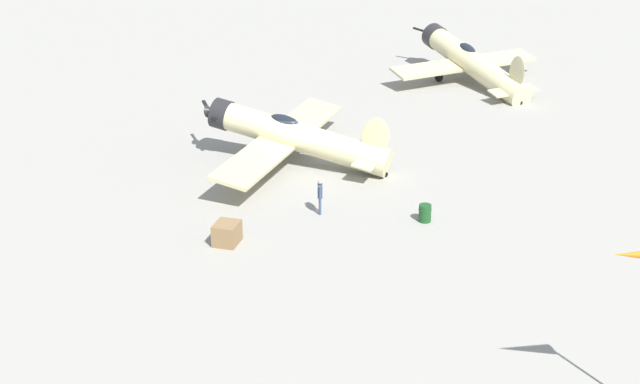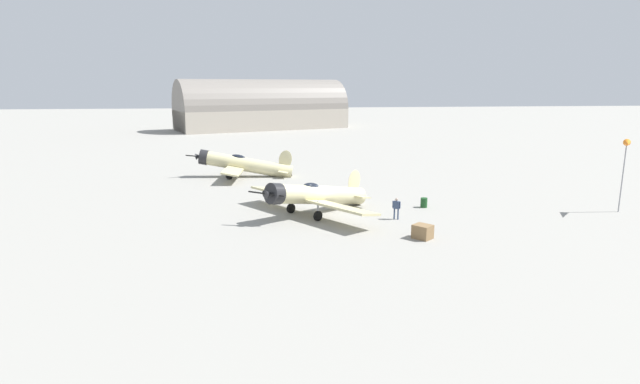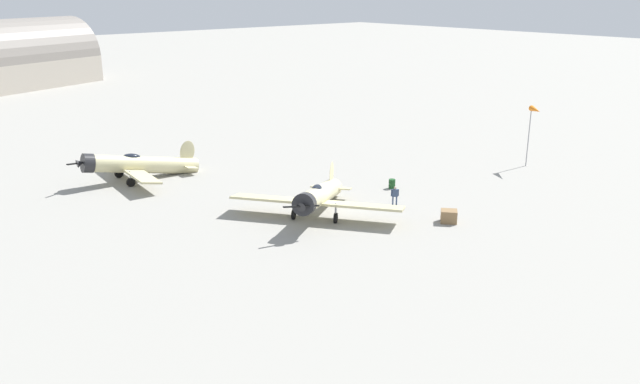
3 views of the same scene
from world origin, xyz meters
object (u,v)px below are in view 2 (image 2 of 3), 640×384
object	(u,v)px
ground_crew_mechanic	(396,206)
fuel_drum	(424,203)
airplane_foreground	(315,195)
airplane_mid_apron	(243,164)
equipment_crate	(423,232)
windsock_mast	(627,147)

from	to	relation	value
ground_crew_mechanic	fuel_drum	size ratio (longest dim) A/B	2.05
airplane_foreground	airplane_mid_apron	distance (m)	19.43
ground_crew_mechanic	equipment_crate	size ratio (longest dim) A/B	1.07
airplane_foreground	fuel_drum	distance (m)	9.82
airplane_foreground	windsock_mast	xyz separation A→B (m)	(24.88, -3.22, 4.00)
equipment_crate	airplane_foreground	bearing A→B (deg)	130.70
airplane_mid_apron	equipment_crate	bearing A→B (deg)	122.69
ground_crew_mechanic	fuel_drum	bearing A→B (deg)	-10.22
ground_crew_mechanic	equipment_crate	xyz separation A→B (m)	(0.39, -5.24, -0.55)
airplane_foreground	ground_crew_mechanic	xyz separation A→B (m)	(6.18, -2.39, -0.56)
airplane_mid_apron	fuel_drum	distance (m)	23.46
airplane_foreground	windsock_mast	world-z (taller)	windsock_mast
fuel_drum	equipment_crate	bearing A→B (deg)	-109.46
equipment_crate	fuel_drum	bearing A→B (deg)	70.54
airplane_foreground	ground_crew_mechanic	bearing A→B (deg)	123.70
airplane_mid_apron	equipment_crate	world-z (taller)	airplane_mid_apron
fuel_drum	airplane_mid_apron	bearing A→B (deg)	132.49
fuel_drum	ground_crew_mechanic	bearing A→B (deg)	-134.58
ground_crew_mechanic	airplane_mid_apron	bearing A→B (deg)	65.00
airplane_foreground	fuel_drum	size ratio (longest dim) A/B	14.62
ground_crew_mechanic	windsock_mast	distance (m)	19.27
ground_crew_mechanic	windsock_mast	xyz separation A→B (m)	(18.70, -0.83, 4.56)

